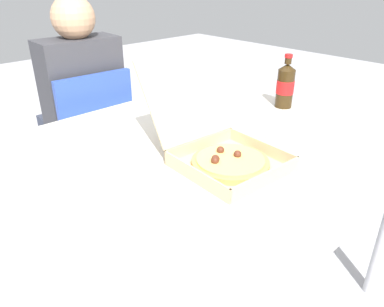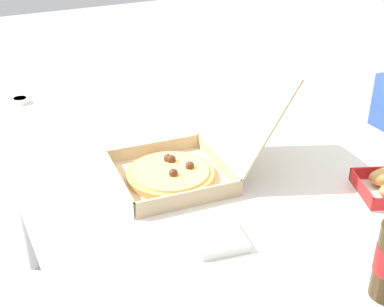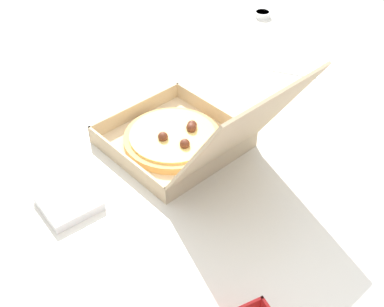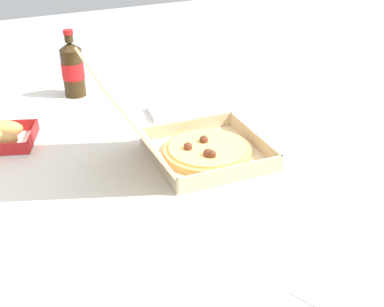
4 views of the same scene
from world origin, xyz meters
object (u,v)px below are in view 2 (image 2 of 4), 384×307
Objects in this scene: dipping_sauce_cup at (20,100)px; pizza_box_open at (185,162)px; napkin_pile at (218,238)px; paper_menu at (103,106)px.

pizza_box_open is at bearing 23.08° from dipping_sauce_cup.
napkin_pile and dipping_sauce_cup have the same top height.
dipping_sauce_cup reaches higher than paper_menu.
napkin_pile is 1.03m from dipping_sauce_cup.
napkin_pile reaches higher than paper_menu.
napkin_pile is (0.84, -0.00, 0.01)m from paper_menu.
pizza_box_open reaches higher than paper_menu.
paper_menu is (-0.56, -0.05, -0.04)m from pizza_box_open.
pizza_box_open is 0.77m from dipping_sauce_cup.
pizza_box_open is 8.07× the size of dipping_sauce_cup.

